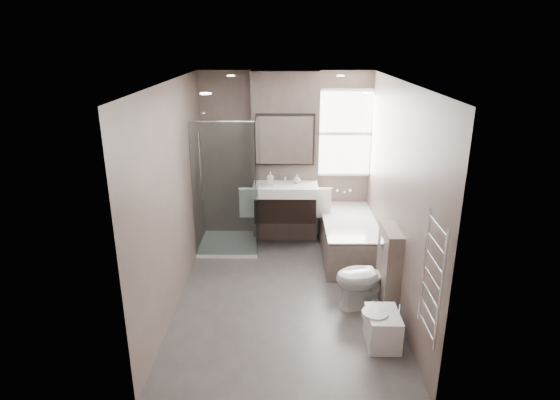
{
  "coord_description": "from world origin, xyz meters",
  "views": [
    {
      "loc": [
        -0.01,
        -5.14,
        3.05
      ],
      "look_at": [
        -0.06,
        0.15,
        1.21
      ],
      "focal_mm": 30.0,
      "sensor_mm": 36.0,
      "label": 1
    }
  ],
  "objects_px": {
    "bidet": "(382,328)",
    "vanity": "(285,201)",
    "bathtub": "(349,236)",
    "toilet": "(367,277)"
  },
  "relations": [
    {
      "from": "bathtub",
      "to": "bidet",
      "type": "distance_m",
      "value": 2.08
    },
    {
      "from": "vanity",
      "to": "bidet",
      "type": "xyz_separation_m",
      "value": [
        1.01,
        -2.4,
        -0.55
      ]
    },
    {
      "from": "bathtub",
      "to": "toilet",
      "type": "xyz_separation_m",
      "value": [
        0.05,
        -1.34,
        0.07
      ]
    },
    {
      "from": "vanity",
      "to": "bathtub",
      "type": "height_order",
      "value": "vanity"
    },
    {
      "from": "bidet",
      "to": "toilet",
      "type": "bearing_deg",
      "value": 93.48
    },
    {
      "from": "toilet",
      "to": "bidet",
      "type": "bearing_deg",
      "value": -8.03
    },
    {
      "from": "vanity",
      "to": "bathtub",
      "type": "xyz_separation_m",
      "value": [
        0.92,
        -0.33,
        -0.43
      ]
    },
    {
      "from": "vanity",
      "to": "toilet",
      "type": "xyz_separation_m",
      "value": [
        0.97,
        -1.66,
        -0.36
      ]
    },
    {
      "from": "bathtub",
      "to": "toilet",
      "type": "height_order",
      "value": "toilet"
    },
    {
      "from": "bidet",
      "to": "vanity",
      "type": "bearing_deg",
      "value": 112.93
    }
  ]
}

